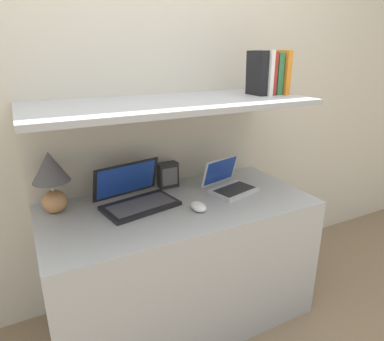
{
  "coord_description": "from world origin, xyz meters",
  "views": [
    {
      "loc": [
        -0.7,
        -1.17,
        1.51
      ],
      "look_at": [
        0.07,
        0.34,
        0.92
      ],
      "focal_mm": 32.0,
      "sensor_mm": 36.0,
      "label": 1
    }
  ],
  "objects_px": {
    "book_red": "(267,73)",
    "book_white": "(262,73)",
    "book_orange": "(279,72)",
    "book_black": "(257,73)",
    "laptop_small": "(229,184)",
    "computer_mouse": "(198,207)",
    "book_green": "(273,73)",
    "router_box": "(168,175)",
    "table_lamp": "(51,176)",
    "laptop_large": "(136,197)"
  },
  "relations": [
    {
      "from": "book_red",
      "to": "book_white",
      "type": "distance_m",
      "value": 0.03
    },
    {
      "from": "book_orange",
      "to": "book_black",
      "type": "height_order",
      "value": "book_orange"
    },
    {
      "from": "laptop_small",
      "to": "book_white",
      "type": "relative_size",
      "value": 1.27
    },
    {
      "from": "computer_mouse",
      "to": "book_green",
      "type": "xyz_separation_m",
      "value": [
        0.58,
        0.19,
        0.63
      ]
    },
    {
      "from": "router_box",
      "to": "book_green",
      "type": "bearing_deg",
      "value": -17.24
    },
    {
      "from": "book_green",
      "to": "laptop_small",
      "type": "bearing_deg",
      "value": -173.41
    },
    {
      "from": "computer_mouse",
      "to": "book_red",
      "type": "bearing_deg",
      "value": 19.26
    },
    {
      "from": "table_lamp",
      "to": "book_white",
      "type": "distance_m",
      "value": 1.25
    },
    {
      "from": "router_box",
      "to": "book_red",
      "type": "distance_m",
      "value": 0.81
    },
    {
      "from": "table_lamp",
      "to": "laptop_small",
      "type": "xyz_separation_m",
      "value": [
        0.94,
        -0.16,
        -0.16
      ]
    },
    {
      "from": "table_lamp",
      "to": "laptop_large",
      "type": "distance_m",
      "value": 0.43
    },
    {
      "from": "computer_mouse",
      "to": "book_red",
      "type": "xyz_separation_m",
      "value": [
        0.53,
        0.19,
        0.63
      ]
    },
    {
      "from": "book_green",
      "to": "book_white",
      "type": "bearing_deg",
      "value": 180.0
    },
    {
      "from": "book_black",
      "to": "laptop_small",
      "type": "bearing_deg",
      "value": -169.22
    },
    {
      "from": "table_lamp",
      "to": "book_green",
      "type": "distance_m",
      "value": 1.32
    },
    {
      "from": "laptop_large",
      "to": "computer_mouse",
      "type": "relative_size",
      "value": 3.8
    },
    {
      "from": "laptop_small",
      "to": "router_box",
      "type": "xyz_separation_m",
      "value": [
        -0.3,
        0.22,
        0.04
      ]
    },
    {
      "from": "book_green",
      "to": "book_red",
      "type": "relative_size",
      "value": 0.99
    },
    {
      "from": "book_orange",
      "to": "book_red",
      "type": "xyz_separation_m",
      "value": [
        -0.09,
        0.0,
        -0.0
      ]
    },
    {
      "from": "book_green",
      "to": "book_white",
      "type": "distance_m",
      "value": 0.08
    },
    {
      "from": "table_lamp",
      "to": "book_black",
      "type": "distance_m",
      "value": 1.22
    },
    {
      "from": "laptop_small",
      "to": "book_black",
      "type": "distance_m",
      "value": 0.64
    },
    {
      "from": "book_green",
      "to": "book_black",
      "type": "height_order",
      "value": "book_black"
    },
    {
      "from": "computer_mouse",
      "to": "book_green",
      "type": "height_order",
      "value": "book_green"
    },
    {
      "from": "router_box",
      "to": "book_white",
      "type": "height_order",
      "value": "book_white"
    },
    {
      "from": "table_lamp",
      "to": "laptop_large",
      "type": "height_order",
      "value": "table_lamp"
    },
    {
      "from": "laptop_large",
      "to": "book_red",
      "type": "distance_m",
      "value": 1.0
    },
    {
      "from": "table_lamp",
      "to": "laptop_small",
      "type": "distance_m",
      "value": 0.97
    },
    {
      "from": "laptop_large",
      "to": "computer_mouse",
      "type": "height_order",
      "value": "laptop_large"
    },
    {
      "from": "laptop_large",
      "to": "router_box",
      "type": "height_order",
      "value": "laptop_large"
    },
    {
      "from": "book_orange",
      "to": "book_green",
      "type": "distance_m",
      "value": 0.04
    },
    {
      "from": "laptop_small",
      "to": "book_red",
      "type": "height_order",
      "value": "book_red"
    },
    {
      "from": "book_red",
      "to": "book_black",
      "type": "relative_size",
      "value": 0.97
    },
    {
      "from": "book_orange",
      "to": "book_green",
      "type": "xyz_separation_m",
      "value": [
        -0.04,
        0.0,
        -0.01
      ]
    },
    {
      "from": "table_lamp",
      "to": "router_box",
      "type": "bearing_deg",
      "value": 4.78
    },
    {
      "from": "book_orange",
      "to": "book_red",
      "type": "height_order",
      "value": "book_orange"
    },
    {
      "from": "table_lamp",
      "to": "computer_mouse",
      "type": "xyz_separation_m",
      "value": [
        0.65,
        -0.32,
        -0.17
      ]
    },
    {
      "from": "computer_mouse",
      "to": "book_black",
      "type": "distance_m",
      "value": 0.81
    },
    {
      "from": "router_box",
      "to": "book_red",
      "type": "xyz_separation_m",
      "value": [
        0.54,
        -0.18,
        0.58
      ]
    },
    {
      "from": "laptop_small",
      "to": "router_box",
      "type": "height_order",
      "value": "laptop_small"
    },
    {
      "from": "laptop_large",
      "to": "computer_mouse",
      "type": "xyz_separation_m",
      "value": [
        0.26,
        -0.21,
        -0.02
      ]
    },
    {
      "from": "laptop_small",
      "to": "book_green",
      "type": "relative_size",
      "value": 1.35
    },
    {
      "from": "book_orange",
      "to": "laptop_large",
      "type": "bearing_deg",
      "value": 178.33
    },
    {
      "from": "laptop_large",
      "to": "book_red",
      "type": "relative_size",
      "value": 1.84
    },
    {
      "from": "book_black",
      "to": "table_lamp",
      "type": "bearing_deg",
      "value": 173.43
    },
    {
      "from": "table_lamp",
      "to": "router_box",
      "type": "xyz_separation_m",
      "value": [
        0.64,
        0.05,
        -0.12
      ]
    },
    {
      "from": "book_orange",
      "to": "book_black",
      "type": "distance_m",
      "value": 0.16
    },
    {
      "from": "laptop_small",
      "to": "book_orange",
      "type": "relative_size",
      "value": 1.28
    },
    {
      "from": "book_white",
      "to": "book_green",
      "type": "bearing_deg",
      "value": 0.0
    },
    {
      "from": "book_green",
      "to": "book_red",
      "type": "distance_m",
      "value": 0.04
    }
  ]
}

